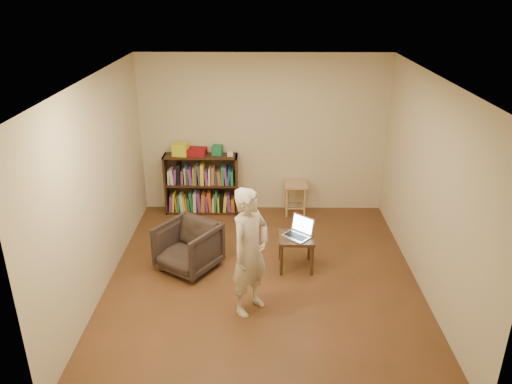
{
  "coord_description": "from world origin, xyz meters",
  "views": [
    {
      "loc": [
        -0.02,
        -5.56,
        3.6
      ],
      "look_at": [
        -0.09,
        0.35,
        1.09
      ],
      "focal_mm": 35.0,
      "sensor_mm": 36.0,
      "label": 1
    }
  ],
  "objects_px": {
    "laptop": "(299,232)",
    "side_table": "(296,242)",
    "stool": "(296,189)",
    "armchair": "(188,247)",
    "bookshelf": "(202,187)",
    "person": "(250,252)"
  },
  "relations": [
    {
      "from": "armchair",
      "to": "side_table",
      "type": "xyz_separation_m",
      "value": [
        1.44,
        0.05,
        0.07
      ]
    },
    {
      "from": "side_table",
      "to": "person",
      "type": "relative_size",
      "value": 0.31
    },
    {
      "from": "stool",
      "to": "armchair",
      "type": "height_order",
      "value": "armchair"
    },
    {
      "from": "side_table",
      "to": "person",
      "type": "xyz_separation_m",
      "value": [
        -0.59,
        -0.94,
        0.38
      ]
    },
    {
      "from": "laptop",
      "to": "side_table",
      "type": "bearing_deg",
      "value": -106.81
    },
    {
      "from": "bookshelf",
      "to": "person",
      "type": "distance_m",
      "value": 2.88
    },
    {
      "from": "laptop",
      "to": "person",
      "type": "relative_size",
      "value": 0.29
    },
    {
      "from": "side_table",
      "to": "person",
      "type": "distance_m",
      "value": 1.18
    },
    {
      "from": "bookshelf",
      "to": "armchair",
      "type": "relative_size",
      "value": 1.67
    },
    {
      "from": "bookshelf",
      "to": "side_table",
      "type": "height_order",
      "value": "bookshelf"
    },
    {
      "from": "side_table",
      "to": "bookshelf",
      "type": "bearing_deg",
      "value": 129.34
    },
    {
      "from": "person",
      "to": "armchair",
      "type": "bearing_deg",
      "value": 81.75
    },
    {
      "from": "stool",
      "to": "laptop",
      "type": "xyz_separation_m",
      "value": [
        -0.07,
        -1.7,
        0.1
      ]
    },
    {
      "from": "side_table",
      "to": "stool",
      "type": "bearing_deg",
      "value": 86.76
    },
    {
      "from": "bookshelf",
      "to": "stool",
      "type": "height_order",
      "value": "bookshelf"
    },
    {
      "from": "bookshelf",
      "to": "laptop",
      "type": "xyz_separation_m",
      "value": [
        1.49,
        -1.76,
        0.09
      ]
    },
    {
      "from": "side_table",
      "to": "armchair",
      "type": "bearing_deg",
      "value": -178.15
    },
    {
      "from": "armchair",
      "to": "side_table",
      "type": "relative_size",
      "value": 1.52
    },
    {
      "from": "stool",
      "to": "side_table",
      "type": "height_order",
      "value": "stool"
    },
    {
      "from": "side_table",
      "to": "laptop",
      "type": "bearing_deg",
      "value": 32.28
    },
    {
      "from": "bookshelf",
      "to": "side_table",
      "type": "relative_size",
      "value": 2.54
    },
    {
      "from": "bookshelf",
      "to": "armchair",
      "type": "bearing_deg",
      "value": -89.34
    }
  ]
}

